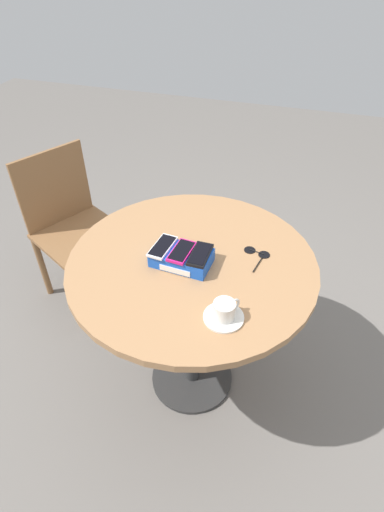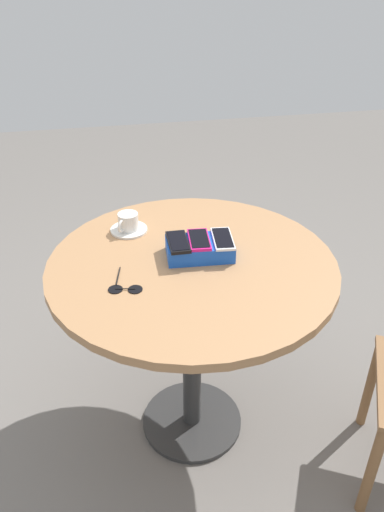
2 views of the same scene
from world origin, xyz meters
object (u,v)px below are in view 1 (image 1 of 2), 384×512
at_px(saucer, 224,317).
at_px(chair_near_window, 74,228).
at_px(coffee_cup, 225,309).
at_px(phone_black, 200,255).
at_px(sunglasses, 257,254).
at_px(phone_magenta, 182,251).
at_px(phone_box, 182,258).
at_px(round_table, 192,284).
at_px(phone_white, 162,246).

distance_m(saucer, chair_near_window, 1.26).
bearing_deg(coffee_cup, chair_near_window, 146.33).
height_order(phone_black, coffee_cup, coffee_cup).
height_order(phone_black, sunglasses, phone_black).
relative_size(phone_magenta, coffee_cup, 1.57).
distance_m(saucer, sunglasses, 0.36).
relative_size(phone_box, coffee_cup, 2.53).
relative_size(phone_black, chair_near_window, 0.16).
xyz_separation_m(round_table, phone_black, (0.04, -0.03, 0.19)).
height_order(round_table, chair_near_window, chair_near_window).
bearing_deg(phone_magenta, phone_white, 174.53).
distance_m(phone_magenta, phone_black, 0.07).
bearing_deg(coffee_cup, round_table, 127.38).
relative_size(phone_black, sunglasses, 0.93).
bearing_deg(sunglasses, round_table, -154.49).
xyz_separation_m(saucer, chair_near_window, (-1.01, 0.67, -0.33)).
distance_m(phone_box, sunglasses, 0.30).
distance_m(phone_white, saucer, 0.37).
bearing_deg(phone_magenta, sunglasses, 28.53).
bearing_deg(phone_black, phone_magenta, -178.07).
relative_size(saucer, sunglasses, 0.90).
bearing_deg(phone_white, round_table, 12.62).
distance_m(phone_white, phone_magenta, 0.08).
height_order(phone_white, chair_near_window, chair_near_window).
height_order(saucer, chair_near_window, chair_near_window).
relative_size(round_table, sunglasses, 6.45).
bearing_deg(phone_white, phone_black, -1.96).
bearing_deg(saucer, round_table, 126.95).
bearing_deg(phone_magenta, round_table, 46.42).
height_order(round_table, saucer, saucer).
height_order(phone_white, phone_magenta, phone_magenta).
xyz_separation_m(phone_box, phone_white, (-0.08, 0.00, 0.03)).
height_order(round_table, phone_box, phone_box).
bearing_deg(phone_white, chair_near_window, 147.64).
relative_size(phone_box, sunglasses, 1.53).
height_order(phone_magenta, phone_black, phone_black).
relative_size(round_table, phone_box, 4.21).
relative_size(saucer, coffee_cup, 1.49).
xyz_separation_m(round_table, sunglasses, (0.23, 0.11, 0.13)).
xyz_separation_m(phone_white, phone_magenta, (0.08, -0.01, 0.00)).
relative_size(round_table, chair_near_window, 1.09).
height_order(phone_box, phone_black, phone_black).
relative_size(phone_white, phone_black, 1.08).
bearing_deg(phone_black, chair_near_window, 152.03).
bearing_deg(round_table, phone_magenta, -133.58).
xyz_separation_m(phone_box, phone_black, (0.07, -0.00, 0.03)).
height_order(round_table, phone_magenta, phone_magenta).
xyz_separation_m(saucer, sunglasses, (0.04, 0.35, -0.00)).
distance_m(phone_magenta, sunglasses, 0.30).
bearing_deg(round_table, phone_box, -137.27).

